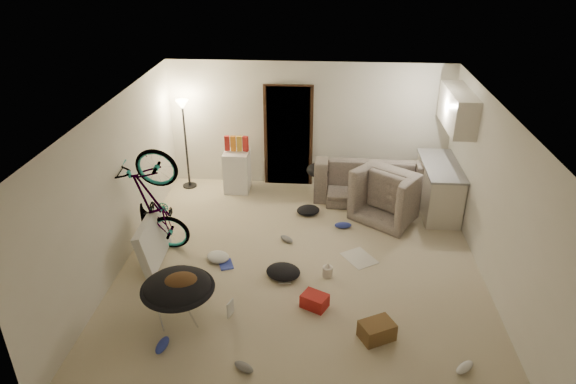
# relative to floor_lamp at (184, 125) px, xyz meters

# --- Properties ---
(floor) EXTENTS (5.50, 6.00, 0.02)m
(floor) POSITION_rel_floor_lamp_xyz_m (2.40, -2.65, -1.32)
(floor) COLOR #C5B797
(floor) RESTS_ON ground
(ceiling) EXTENTS (5.50, 6.00, 0.02)m
(ceiling) POSITION_rel_floor_lamp_xyz_m (2.40, -2.65, 1.20)
(ceiling) COLOR white
(ceiling) RESTS_ON wall_back
(wall_back) EXTENTS (5.50, 0.02, 2.50)m
(wall_back) POSITION_rel_floor_lamp_xyz_m (2.40, 0.36, -0.06)
(wall_back) COLOR silver
(wall_back) RESTS_ON floor
(wall_front) EXTENTS (5.50, 0.02, 2.50)m
(wall_front) POSITION_rel_floor_lamp_xyz_m (2.40, -5.66, -0.06)
(wall_front) COLOR silver
(wall_front) RESTS_ON floor
(wall_left) EXTENTS (0.02, 6.00, 2.50)m
(wall_left) POSITION_rel_floor_lamp_xyz_m (-0.36, -2.65, -0.06)
(wall_left) COLOR silver
(wall_left) RESTS_ON floor
(wall_right) EXTENTS (0.02, 6.00, 2.50)m
(wall_right) POSITION_rel_floor_lamp_xyz_m (5.16, -2.65, -0.06)
(wall_right) COLOR silver
(wall_right) RESTS_ON floor
(doorway) EXTENTS (0.85, 0.10, 2.04)m
(doorway) POSITION_rel_floor_lamp_xyz_m (2.00, 0.32, -0.29)
(doorway) COLOR black
(doorway) RESTS_ON floor
(door_trim) EXTENTS (0.97, 0.04, 2.10)m
(door_trim) POSITION_rel_floor_lamp_xyz_m (2.00, 0.29, -0.29)
(door_trim) COLOR #331E12
(door_trim) RESTS_ON floor
(floor_lamp) EXTENTS (0.28, 0.28, 1.81)m
(floor_lamp) POSITION_rel_floor_lamp_xyz_m (0.00, 0.00, 0.00)
(floor_lamp) COLOR black
(floor_lamp) RESTS_ON floor
(kitchen_counter) EXTENTS (0.60, 1.50, 0.88)m
(kitchen_counter) POSITION_rel_floor_lamp_xyz_m (4.83, -0.65, -0.87)
(kitchen_counter) COLOR beige
(kitchen_counter) RESTS_ON floor
(counter_top) EXTENTS (0.64, 1.54, 0.04)m
(counter_top) POSITION_rel_floor_lamp_xyz_m (4.83, -0.65, -0.41)
(counter_top) COLOR gray
(counter_top) RESTS_ON kitchen_counter
(kitchen_uppers) EXTENTS (0.38, 1.40, 0.65)m
(kitchen_uppers) POSITION_rel_floor_lamp_xyz_m (4.96, -0.65, 0.64)
(kitchen_uppers) COLOR beige
(kitchen_uppers) RESTS_ON wall_right
(sofa) EXTENTS (2.15, 0.89, 0.62)m
(sofa) POSITION_rel_floor_lamp_xyz_m (3.62, -0.20, -1.00)
(sofa) COLOR #343B35
(sofa) RESTS_ON floor
(armchair) EXTENTS (1.45, 1.42, 0.71)m
(armchair) POSITION_rel_floor_lamp_xyz_m (4.02, -0.88, -0.95)
(armchair) COLOR #343B35
(armchair) RESTS_ON floor
(bicycle) EXTENTS (1.93, 0.93, 1.09)m
(bicycle) POSITION_rel_floor_lamp_xyz_m (0.10, -2.41, -0.81)
(bicycle) COLOR black
(bicycle) RESTS_ON floor
(book_asset) EXTENTS (0.28, 0.24, 0.02)m
(book_asset) POSITION_rel_floor_lamp_xyz_m (1.49, -3.96, -1.30)
(book_asset) COLOR #A91E19
(book_asset) RESTS_ON floor
(mini_fridge) EXTENTS (0.49, 0.49, 0.82)m
(mini_fridge) POSITION_rel_floor_lamp_xyz_m (1.01, -0.10, -0.90)
(mini_fridge) COLOR white
(mini_fridge) RESTS_ON floor
(snack_box_0) EXTENTS (0.11, 0.09, 0.30)m
(snack_box_0) POSITION_rel_floor_lamp_xyz_m (0.84, -0.10, -0.31)
(snack_box_0) COLOR #A91E19
(snack_box_0) RESTS_ON mini_fridge
(snack_box_1) EXTENTS (0.10, 0.07, 0.30)m
(snack_box_1) POSITION_rel_floor_lamp_xyz_m (0.96, -0.10, -0.31)
(snack_box_1) COLOR #C86B19
(snack_box_1) RESTS_ON mini_fridge
(snack_box_2) EXTENTS (0.11, 0.09, 0.30)m
(snack_box_2) POSITION_rel_floor_lamp_xyz_m (1.08, -0.10, -0.31)
(snack_box_2) COLOR gold
(snack_box_2) RESTS_ON mini_fridge
(snack_box_3) EXTENTS (0.12, 0.10, 0.30)m
(snack_box_3) POSITION_rel_floor_lamp_xyz_m (1.20, -0.10, -0.31)
(snack_box_3) COLOR #A91E19
(snack_box_3) RESTS_ON mini_fridge
(saucer_chair) EXTENTS (0.97, 0.97, 0.69)m
(saucer_chair) POSITION_rel_floor_lamp_xyz_m (0.87, -3.99, -0.90)
(saucer_chair) COLOR silver
(saucer_chair) RESTS_ON floor
(hoodie) EXTENTS (0.59, 0.55, 0.22)m
(hoodie) POSITION_rel_floor_lamp_xyz_m (0.92, -4.02, -0.70)
(hoodie) COLOR #4A3019
(hoodie) RESTS_ON saucer_chair
(sofa_drape) EXTENTS (0.62, 0.54, 0.28)m
(sofa_drape) POSITION_rel_floor_lamp_xyz_m (2.67, -0.20, -0.77)
(sofa_drape) COLOR black
(sofa_drape) RESTS_ON sofa
(tv_box) EXTENTS (0.30, 1.07, 0.71)m
(tv_box) POSITION_rel_floor_lamp_xyz_m (0.10, -2.66, -0.96)
(tv_box) COLOR silver
(tv_box) RESTS_ON floor
(drink_case_a) EXTENTS (0.51, 0.46, 0.24)m
(drink_case_a) POSITION_rel_floor_lamp_xyz_m (3.45, -4.18, -1.19)
(drink_case_a) COLOR brown
(drink_case_a) RESTS_ON floor
(drink_case_b) EXTENTS (0.42, 0.38, 0.20)m
(drink_case_b) POSITION_rel_floor_lamp_xyz_m (2.65, -3.62, -1.21)
(drink_case_b) COLOR #A91E19
(drink_case_b) RESTS_ON floor
(juicer) EXTENTS (0.16, 0.16, 0.23)m
(juicer) POSITION_rel_floor_lamp_xyz_m (2.82, -2.89, -1.21)
(juicer) COLOR beige
(juicer) RESTS_ON floor
(newspaper) EXTENTS (0.63, 0.66, 0.01)m
(newspaper) POSITION_rel_floor_lamp_xyz_m (3.33, -2.38, -1.30)
(newspaper) COLOR silver
(newspaper) RESTS_ON floor
(book_blue) EXTENTS (0.28, 0.32, 0.03)m
(book_blue) POSITION_rel_floor_lamp_xyz_m (1.24, -2.72, -1.29)
(book_blue) COLOR #2D3CA4
(book_blue) RESTS_ON floor
(book_white) EXTENTS (0.21, 0.26, 0.02)m
(book_white) POSITION_rel_floor_lamp_xyz_m (2.18, -3.02, -1.30)
(book_white) COLOR silver
(book_white) RESTS_ON floor
(shoe_0) EXTENTS (0.31, 0.14, 0.11)m
(shoe_0) POSITION_rel_floor_lamp_xyz_m (3.09, -1.45, -1.25)
(shoe_0) COLOR #2D3CA4
(shoe_0) RESTS_ON floor
(shoe_1) EXTENTS (0.27, 0.25, 0.10)m
(shoe_1) POSITION_rel_floor_lamp_xyz_m (2.13, -1.97, -1.26)
(shoe_1) COLOR slate
(shoe_1) RESTS_ON floor
(shoe_2) EXTENTS (0.17, 0.31, 0.11)m
(shoe_2) POSITION_rel_floor_lamp_xyz_m (0.78, -4.56, -1.25)
(shoe_2) COLOR #2D3CA4
(shoe_2) RESTS_ON floor
(shoe_3) EXTENTS (0.29, 0.23, 0.10)m
(shoe_3) POSITION_rel_floor_lamp_xyz_m (1.85, -4.84, -1.26)
(shoe_3) COLOR slate
(shoe_3) RESTS_ON floor
(shoe_4) EXTENTS (0.30, 0.28, 0.11)m
(shoe_4) POSITION_rel_floor_lamp_xyz_m (4.44, -4.66, -1.25)
(shoe_4) COLOR white
(shoe_4) RESTS_ON floor
(clothes_lump_a) EXTENTS (0.62, 0.57, 0.17)m
(clothes_lump_a) POSITION_rel_floor_lamp_xyz_m (2.16, -2.95, -1.22)
(clothes_lump_a) COLOR black
(clothes_lump_a) RESTS_ON floor
(clothes_lump_b) EXTENTS (0.55, 0.52, 0.13)m
(clothes_lump_b) POSITION_rel_floor_lamp_xyz_m (2.46, -0.97, -1.24)
(clothes_lump_b) COLOR black
(clothes_lump_b) RESTS_ON floor
(clothes_lump_c) EXTENTS (0.48, 0.46, 0.12)m
(clothes_lump_c) POSITION_rel_floor_lamp_xyz_m (1.10, -2.59, -1.25)
(clothes_lump_c) COLOR silver
(clothes_lump_c) RESTS_ON floor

